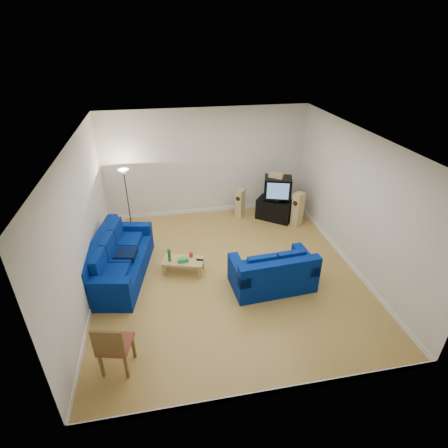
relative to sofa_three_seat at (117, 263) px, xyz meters
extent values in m
cube|color=olive|center=(2.52, -0.36, -0.36)|extent=(6.00, 6.50, 0.01)
cube|color=white|center=(2.52, -0.36, 2.84)|extent=(6.00, 6.50, 0.01)
cube|color=silver|center=(2.52, 2.89, 1.24)|extent=(6.00, 0.01, 3.20)
cube|color=silver|center=(2.52, -3.61, 1.24)|extent=(6.00, 0.01, 3.20)
cube|color=silver|center=(-0.48, -0.36, 1.24)|extent=(0.01, 6.50, 3.20)
cube|color=silver|center=(5.52, -0.36, 1.24)|extent=(0.01, 6.50, 3.20)
cube|color=white|center=(2.52, 2.88, -0.30)|extent=(6.00, 0.02, 0.12)
cube|color=white|center=(2.52, -3.60, -0.30)|extent=(6.00, 0.02, 0.12)
cube|color=white|center=(-0.47, -0.36, -0.30)|extent=(0.02, 6.50, 0.12)
cube|color=white|center=(5.51, -0.36, -0.30)|extent=(0.02, 6.50, 0.12)
cube|color=#00165F|center=(0.07, -0.01, -0.12)|extent=(1.53, 2.67, 0.48)
cube|color=#00165F|center=(-0.34, 0.06, 0.36)|extent=(0.71, 2.51, 0.49)
cube|color=#00165F|center=(0.28, 1.10, 0.26)|extent=(1.11, 0.45, 0.27)
cube|color=#00165F|center=(-0.14, -1.12, 0.26)|extent=(1.11, 0.45, 0.27)
cube|color=black|center=(0.24, -0.04, 0.23)|extent=(0.53, 0.53, 0.14)
cube|color=#00165F|center=(3.41, -1.00, -0.14)|extent=(1.85, 1.12, 0.44)
cube|color=#00165F|center=(3.43, -1.38, 0.31)|extent=(1.80, 0.35, 0.45)
cube|color=#00165F|center=(2.63, -1.05, 0.21)|extent=(0.30, 1.01, 0.25)
cube|color=#00165F|center=(4.18, -0.95, 0.21)|extent=(0.30, 1.01, 0.25)
cube|color=black|center=(3.40, -0.84, 0.19)|extent=(0.45, 0.45, 0.13)
cube|color=tan|center=(1.51, -0.15, -0.04)|extent=(1.04, 0.72, 0.05)
cube|color=tan|center=(1.05, -0.20, -0.21)|extent=(0.07, 0.07, 0.29)
cube|color=tan|center=(1.16, 0.15, -0.21)|extent=(0.07, 0.07, 0.29)
cube|color=tan|center=(1.86, -0.45, -0.21)|extent=(0.07, 0.07, 0.29)
cube|color=tan|center=(1.97, -0.09, -0.21)|extent=(0.07, 0.07, 0.29)
cylinder|color=#197233|center=(1.20, -0.13, 0.14)|extent=(0.08, 0.08, 0.32)
cube|color=green|center=(1.51, -0.21, 0.03)|extent=(0.24, 0.15, 0.10)
cylinder|color=red|center=(1.71, -0.05, 0.04)|extent=(0.12, 0.12, 0.12)
cube|color=black|center=(1.89, -0.23, -0.01)|extent=(0.18, 0.11, 0.02)
cube|color=black|center=(4.45, 2.03, -0.05)|extent=(1.16, 1.09, 0.63)
cube|color=black|center=(4.39, 2.07, 0.32)|extent=(0.58, 0.57, 0.10)
cube|color=black|center=(4.49, 2.03, 0.67)|extent=(0.91, 0.78, 0.60)
cube|color=#416590|center=(4.40, 1.75, 0.67)|extent=(0.60, 0.21, 0.48)
cube|color=tan|center=(4.41, 2.04, 1.04)|extent=(0.42, 0.38, 0.14)
cube|color=tan|center=(3.45, 2.34, 0.09)|extent=(0.33, 0.34, 0.90)
cylinder|color=black|center=(3.36, 2.23, 0.30)|extent=(0.11, 0.10, 0.13)
cube|color=tan|center=(4.97, 1.54, 0.15)|extent=(0.38, 0.36, 1.02)
cylinder|color=black|center=(4.84, 1.45, 0.39)|extent=(0.10, 0.14, 0.15)
cylinder|color=black|center=(0.19, 2.34, -0.35)|extent=(0.23, 0.23, 0.03)
cylinder|color=black|center=(0.19, 2.34, 0.49)|extent=(0.03, 0.03, 1.65)
cone|color=white|center=(0.19, 2.34, 1.33)|extent=(0.30, 0.30, 0.13)
cube|color=brown|center=(-0.05, -2.76, -0.11)|extent=(0.06, 0.06, 0.50)
cube|color=brown|center=(0.05, -2.36, -0.11)|extent=(0.06, 0.06, 0.50)
cube|color=brown|center=(0.35, -2.86, -0.11)|extent=(0.06, 0.06, 0.50)
cube|color=brown|center=(0.45, -2.46, -0.11)|extent=(0.06, 0.06, 0.50)
cube|color=brown|center=(0.20, -2.61, 0.17)|extent=(0.61, 0.61, 0.07)
cube|color=brown|center=(0.14, -2.83, 0.44)|extent=(0.50, 0.17, 0.50)
camera|label=1|loc=(1.20, -6.91, 4.69)|focal=28.00mm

